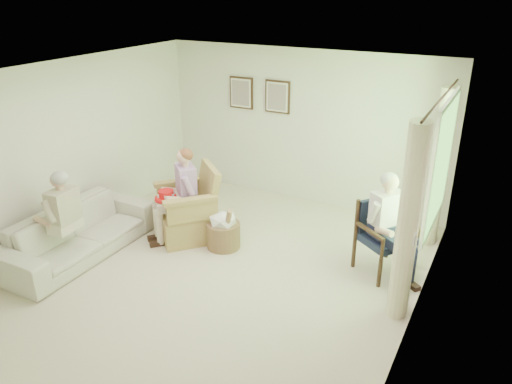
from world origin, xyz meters
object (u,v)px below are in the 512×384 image
Objects in this scene: wicker_armchair at (189,215)px; red_hat at (166,196)px; person_wicker at (181,189)px; wood_armchair at (388,233)px; hatbox at (223,230)px; person_dark at (387,219)px; sofa at (79,233)px; person_sofa at (59,213)px.

red_hat is at bearing -79.78° from wicker_armchair.
person_wicker reaches higher than red_hat.
wood_armchair reaches higher than hatbox.
wicker_armchair is 0.80× the size of person_dark.
wood_armchair is 4.23m from sofa.
sofa is at bearing 175.70° from person_sofa.
wicker_armchair reaches higher than sofa.
hatbox is at bearing -56.25° from sofa.
wood_armchair is 2.29m from hatbox.
wicker_armchair is 0.48× the size of sofa.
red_hat is at bearing -99.83° from person_wicker.
person_sofa is at bearing 149.74° from person_dark.
person_sofa is at bearing -126.17° from red_hat.
person_dark is 3.10m from red_hat.
person_sofa is (-0.00, -0.27, 0.42)m from sofa.
hatbox is at bearing 48.98° from person_wicker.
red_hat is at bearing -165.36° from hatbox.
person_dark is 4.09× the size of red_hat.
person_sofa is 2.23m from hatbox.
person_wicker is at bearing -44.69° from sofa.
person_wicker is 1.05× the size of person_sofa.
red_hat is 0.96m from hatbox.
red_hat is (-0.17, -0.28, 0.38)m from wicker_armchair.
sofa is 1.54m from person_wicker.
red_hat is at bearing 136.24° from person_dark.
person_sofa reaches higher than sofa.
person_dark is 4.27m from person_sofa.
wicker_armchair is 0.48m from person_wicker.
person_dark is at bearing -69.29° from sofa.
person_sofa is 3.92× the size of red_hat.
person_sofa is (-3.90, -1.74, -0.05)m from person_dark.
person_wicker is (-0.00, -0.14, 0.46)m from wicker_armchair.
person_wicker is at bearing -173.13° from hatbox.
wood_armchair is at bearing 50.98° from wicker_armchair.
person_sofa is 1.45m from red_hat.
wood_armchair is at bearing 13.00° from hatbox.
person_dark reaches higher than wood_armchair.
person_dark is 2.31m from hatbox.
hatbox is (-2.22, -0.51, -0.25)m from wood_armchair.
wicker_armchair is 1.13× the size of wood_armchair.
sofa is (-1.03, -1.19, -0.01)m from wicker_armchair.
wood_armchair is at bearing 35.68° from person_dark.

